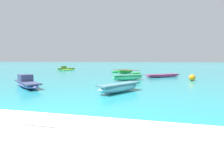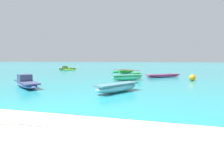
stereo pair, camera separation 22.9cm
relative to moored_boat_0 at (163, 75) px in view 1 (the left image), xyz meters
The scene contains 8 objects.
ground_plane 14.41m from the moored_boat_0, 105.07° to the right, with size 240.00×240.00×0.00m.
moored_boat_0 is the anchor object (origin of this frame).
moored_boat_1 11.77m from the moored_boat_0, 135.25° to the right, with size 3.14×2.67×0.76m.
moored_boat_2 4.45m from the moored_boat_0, 131.28° to the right, with size 2.63×2.07×0.44m.
moored_boat_3 5.67m from the moored_boat_0, 137.41° to the left, with size 3.90×3.48×0.45m.
moored_boat_4 8.98m from the moored_boat_0, 106.91° to the right, with size 2.10×2.73×0.45m.
moored_boat_5 17.08m from the moored_boat_0, 149.64° to the left, with size 3.37×3.59×0.64m.
mooring_buoy_0 3.28m from the moored_boat_0, 49.99° to the right, with size 0.51×0.51×0.51m.
Camera 1 is at (2.77, -3.42, 1.66)m, focal length 28.00 mm.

